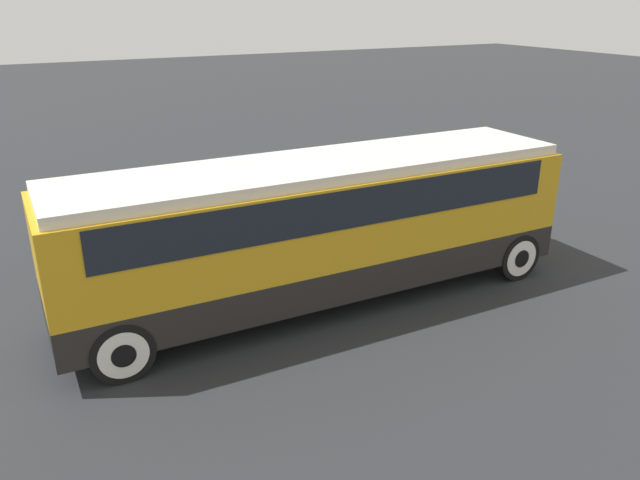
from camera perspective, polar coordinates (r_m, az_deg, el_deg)
The scene contains 4 objects.
ground_plane at distance 14.11m, azimuth -0.00°, elevation -5.45°, with size 120.00×120.00×0.00m, color #26282B.
tour_bus at distance 13.39m, azimuth 0.37°, elevation 2.06°, with size 11.27×2.69×3.20m.
parked_car_near at distance 17.28m, azimuth -14.57°, elevation 1.38°, with size 4.20×1.88×1.29m.
parked_car_mid at distance 20.47m, azimuth -5.87°, elevation 5.31°, with size 4.73×1.78×1.50m.
Camera 1 is at (-5.83, -11.16, 6.38)m, focal length 35.00 mm.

